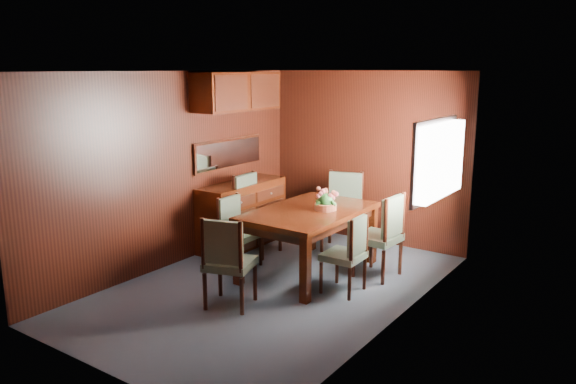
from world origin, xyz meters
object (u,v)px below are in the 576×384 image
Objects in this scene: sideboard at (242,214)px; flower_centerpiece at (326,199)px; chair_left_near at (236,228)px; chair_head at (227,258)px; dining_table at (309,219)px; chair_right_near at (349,250)px.

sideboard is 1.60m from flower_centerpiece.
flower_centerpiece is at bearing -9.99° from sideboard.
chair_head is at bearing 34.55° from chair_left_near.
chair_right_near reaches higher than dining_table.
chair_head reaches higher than chair_right_near.
flower_centerpiece is at bearing 31.32° from dining_table.
chair_head is at bearing -54.75° from sideboard.
chair_head is at bearing 140.65° from chair_right_near.
chair_right_near is at bearing 34.32° from chair_head.
chair_left_near is at bearing 108.22° from chair_head.
sideboard is at bearing 170.01° from flower_centerpiece.
chair_left_near is 1.26m from chair_head.
chair_head is 1.52m from flower_centerpiece.
chair_left_near is at bearing -159.73° from dining_table.
flower_centerpiece is at bearing 60.57° from chair_head.
flower_centerpiece reaches higher than chair_left_near.
dining_table is 1.88× the size of chair_left_near.
sideboard is at bearing 164.77° from dining_table.
flower_centerpiece reaches higher than chair_right_near.
chair_right_near is (0.70, -0.27, -0.18)m from dining_table.
dining_table is 1.89× the size of chair_right_near.
flower_centerpiece is (1.04, 0.42, 0.43)m from chair_left_near.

